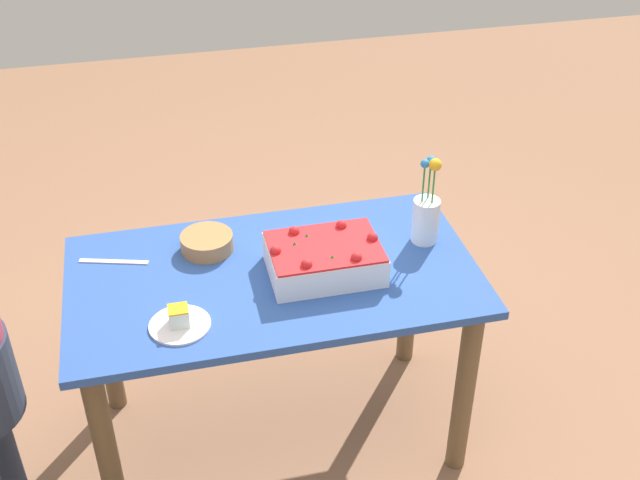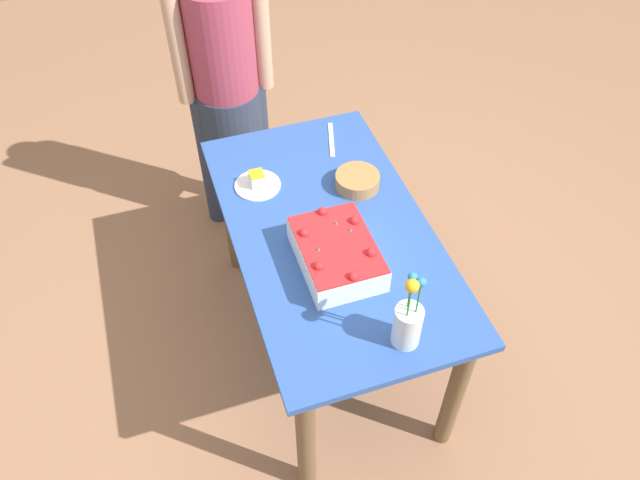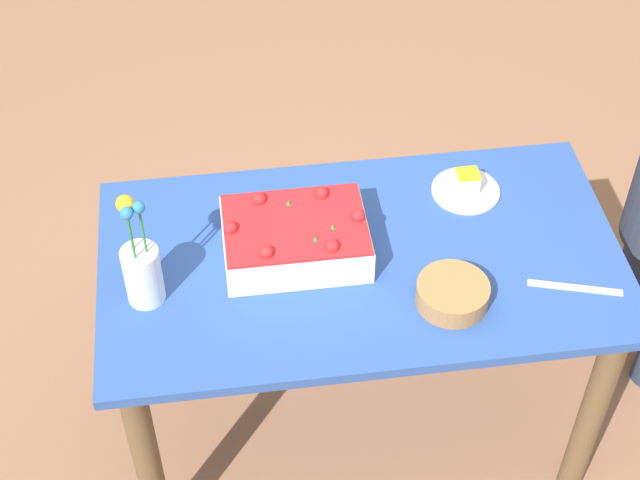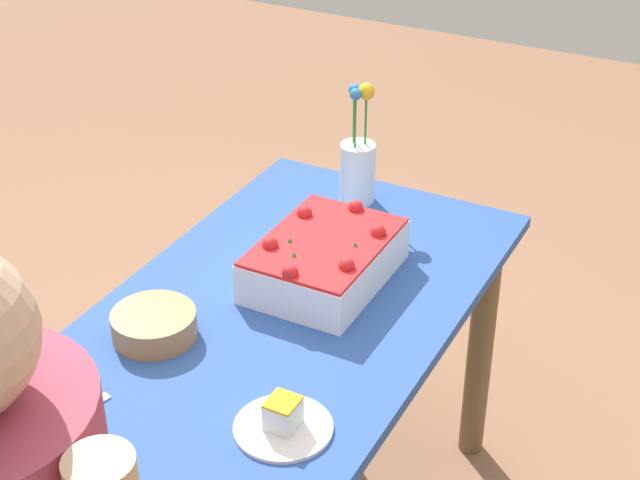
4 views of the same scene
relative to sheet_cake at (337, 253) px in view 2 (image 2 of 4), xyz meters
The scene contains 8 objects.
ground_plane 0.83m from the sheet_cake, 11.75° to the right, with size 8.00×8.00×0.00m, color #9C6C4F.
dining_table 0.26m from the sheet_cake, 11.75° to the right, with size 1.34×0.74×0.76m.
sheet_cake is the anchor object (origin of this frame).
serving_plate_with_slice 0.52m from the sheet_cake, 18.84° to the left, with size 0.19×0.19×0.07m.
cake_knife 0.71m from the sheet_cake, 17.69° to the right, with size 0.23×0.02×0.00m, color silver.
flower_vase 0.40m from the sheet_cake, 165.20° to the right, with size 0.09×0.09×0.33m.
fruit_bowl 0.42m from the sheet_cake, 31.00° to the right, with size 0.18×0.18×0.06m, color #AE7A45.
person_standing 1.15m from the sheet_cake, ahead, with size 0.31×0.45×1.49m.
Camera 2 is at (-1.53, 0.55, 2.48)m, focal length 35.00 mm.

